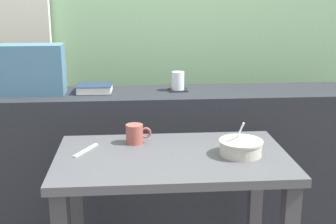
# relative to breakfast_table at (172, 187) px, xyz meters

# --- Properties ---
(curtain_left_panel) EXTENTS (0.56, 0.06, 2.50)m
(curtain_left_panel) POSITION_rel_breakfast_table_xyz_m (-0.95, 1.21, 0.66)
(curtain_left_panel) COLOR beige
(curtain_left_panel) RESTS_ON ground
(dark_console_ledge) EXTENTS (2.80, 0.37, 0.85)m
(dark_console_ledge) POSITION_rel_breakfast_table_xyz_m (-0.02, 0.63, -0.16)
(dark_console_ledge) COLOR #23262B
(dark_console_ledge) RESTS_ON ground
(breakfast_table) EXTENTS (0.96, 0.57, 0.73)m
(breakfast_table) POSITION_rel_breakfast_table_xyz_m (0.00, 0.00, 0.00)
(breakfast_table) COLOR #414145
(breakfast_table) RESTS_ON ground
(coaster_square) EXTENTS (0.10, 0.10, 0.00)m
(coaster_square) POSITION_rel_breakfast_table_xyz_m (0.09, 0.65, 0.27)
(coaster_square) COLOR black
(coaster_square) RESTS_ON dark_console_ledge
(juice_glass) EXTENTS (0.07, 0.07, 0.10)m
(juice_glass) POSITION_rel_breakfast_table_xyz_m (0.09, 0.65, 0.32)
(juice_glass) COLOR white
(juice_glass) RESTS_ON coaster_square
(closed_book) EXTENTS (0.19, 0.16, 0.04)m
(closed_book) POSITION_rel_breakfast_table_xyz_m (-0.36, 0.64, 0.29)
(closed_book) COLOR #1E2D47
(closed_book) RESTS_ON dark_console_ledge
(throw_pillow) EXTENTS (0.32, 0.14, 0.26)m
(throw_pillow) POSITION_rel_breakfast_table_xyz_m (-0.67, 0.63, 0.40)
(throw_pillow) COLOR #426B84
(throw_pillow) RESTS_ON dark_console_ledge
(soup_bowl) EXTENTS (0.18, 0.18, 0.15)m
(soup_bowl) POSITION_rel_breakfast_table_xyz_m (0.28, -0.02, 0.17)
(soup_bowl) COLOR #BCB7A8
(soup_bowl) RESTS_ON breakfast_table
(fork_utensil) EXTENTS (0.09, 0.16, 0.01)m
(fork_utensil) POSITION_rel_breakfast_table_xyz_m (-0.36, 0.08, 0.15)
(fork_utensil) COLOR silver
(fork_utensil) RESTS_ON breakfast_table
(ceramic_mug) EXTENTS (0.11, 0.08, 0.08)m
(ceramic_mug) POSITION_rel_breakfast_table_xyz_m (-0.15, 0.16, 0.19)
(ceramic_mug) COLOR #9E4C42
(ceramic_mug) RESTS_ON breakfast_table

